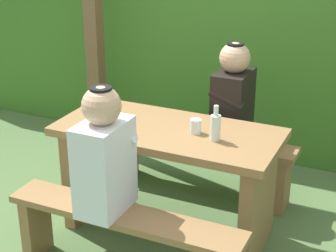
{
  "coord_description": "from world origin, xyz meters",
  "views": [
    {
      "loc": [
        1.33,
        -2.86,
        2.07
      ],
      "look_at": [
        0.0,
        0.0,
        0.75
      ],
      "focal_mm": 59.11,
      "sensor_mm": 36.0,
      "label": 1
    }
  ],
  "objects_px": {
    "bench_near": "(124,233)",
    "cell_phone": "(106,127)",
    "picnic_table": "(168,162)",
    "person_black_coat": "(233,98)",
    "drinking_glass": "(196,126)",
    "bottle_left": "(216,127)",
    "bench_far": "(201,152)",
    "person_white_shirt": "(104,155)"
  },
  "relations": [
    {
      "from": "cell_phone",
      "to": "person_black_coat",
      "type": "bearing_deg",
      "value": 66.26
    },
    {
      "from": "cell_phone",
      "to": "bench_near",
      "type": "bearing_deg",
      "value": -36.65
    },
    {
      "from": "bench_near",
      "to": "bench_far",
      "type": "relative_size",
      "value": 1.0
    },
    {
      "from": "bench_near",
      "to": "cell_phone",
      "type": "height_order",
      "value": "cell_phone"
    },
    {
      "from": "person_black_coat",
      "to": "bottle_left",
      "type": "bearing_deg",
      "value": -80.56
    },
    {
      "from": "person_black_coat",
      "to": "drinking_glass",
      "type": "bearing_deg",
      "value": -94.15
    },
    {
      "from": "drinking_glass",
      "to": "cell_phone",
      "type": "distance_m",
      "value": 0.56
    },
    {
      "from": "bench_far",
      "to": "person_black_coat",
      "type": "bearing_deg",
      "value": -0.85
    },
    {
      "from": "picnic_table",
      "to": "person_black_coat",
      "type": "bearing_deg",
      "value": 68.88
    },
    {
      "from": "bench_far",
      "to": "person_white_shirt",
      "type": "height_order",
      "value": "person_white_shirt"
    },
    {
      "from": "bench_far",
      "to": "bench_near",
      "type": "bearing_deg",
      "value": -90.0
    },
    {
      "from": "bench_far",
      "to": "person_black_coat",
      "type": "height_order",
      "value": "person_black_coat"
    },
    {
      "from": "picnic_table",
      "to": "person_white_shirt",
      "type": "relative_size",
      "value": 1.95
    },
    {
      "from": "bench_far",
      "to": "cell_phone",
      "type": "height_order",
      "value": "cell_phone"
    },
    {
      "from": "person_black_coat",
      "to": "cell_phone",
      "type": "height_order",
      "value": "person_black_coat"
    },
    {
      "from": "picnic_table",
      "to": "person_white_shirt",
      "type": "distance_m",
      "value": 0.65
    },
    {
      "from": "picnic_table",
      "to": "bench_near",
      "type": "distance_m",
      "value": 0.61
    },
    {
      "from": "bench_far",
      "to": "person_black_coat",
      "type": "relative_size",
      "value": 1.95
    },
    {
      "from": "person_white_shirt",
      "to": "cell_phone",
      "type": "xyz_separation_m",
      "value": [
        -0.24,
        0.42,
        -0.04
      ]
    },
    {
      "from": "person_white_shirt",
      "to": "person_black_coat",
      "type": "relative_size",
      "value": 1.0
    },
    {
      "from": "bench_near",
      "to": "bench_far",
      "type": "distance_m",
      "value": 1.17
    },
    {
      "from": "person_white_shirt",
      "to": "drinking_glass",
      "type": "height_order",
      "value": "person_white_shirt"
    },
    {
      "from": "bench_near",
      "to": "bottle_left",
      "type": "height_order",
      "value": "bottle_left"
    },
    {
      "from": "picnic_table",
      "to": "person_black_coat",
      "type": "xyz_separation_m",
      "value": [
        0.22,
        0.58,
        0.28
      ]
    },
    {
      "from": "drinking_glass",
      "to": "cell_phone",
      "type": "bearing_deg",
      "value": -162.96
    },
    {
      "from": "bottle_left",
      "to": "bench_near",
      "type": "bearing_deg",
      "value": -121.46
    },
    {
      "from": "drinking_glass",
      "to": "bench_far",
      "type": "bearing_deg",
      "value": 107.51
    },
    {
      "from": "bench_near",
      "to": "bottle_left",
      "type": "distance_m",
      "value": 0.8
    },
    {
      "from": "picnic_table",
      "to": "cell_phone",
      "type": "relative_size",
      "value": 10.0
    },
    {
      "from": "person_white_shirt",
      "to": "bench_near",
      "type": "bearing_deg",
      "value": -1.74
    },
    {
      "from": "person_white_shirt",
      "to": "drinking_glass",
      "type": "relative_size",
      "value": 8.08
    },
    {
      "from": "drinking_glass",
      "to": "bottle_left",
      "type": "height_order",
      "value": "bottle_left"
    },
    {
      "from": "person_white_shirt",
      "to": "bottle_left",
      "type": "relative_size",
      "value": 3.3
    },
    {
      "from": "person_white_shirt",
      "to": "cell_phone",
      "type": "distance_m",
      "value": 0.49
    },
    {
      "from": "bench_near",
      "to": "person_white_shirt",
      "type": "height_order",
      "value": "person_white_shirt"
    },
    {
      "from": "drinking_glass",
      "to": "cell_phone",
      "type": "xyz_separation_m",
      "value": [
        -0.53,
        -0.16,
        -0.04
      ]
    },
    {
      "from": "bench_near",
      "to": "drinking_glass",
      "type": "relative_size",
      "value": 15.71
    },
    {
      "from": "person_white_shirt",
      "to": "cell_phone",
      "type": "height_order",
      "value": "person_white_shirt"
    },
    {
      "from": "bench_far",
      "to": "cell_phone",
      "type": "relative_size",
      "value": 10.0
    },
    {
      "from": "bench_near",
      "to": "bench_far",
      "type": "height_order",
      "value": "same"
    },
    {
      "from": "bench_far",
      "to": "bottle_left",
      "type": "distance_m",
      "value": 0.87
    },
    {
      "from": "bench_near",
      "to": "bottle_left",
      "type": "relative_size",
      "value": 6.43
    }
  ]
}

